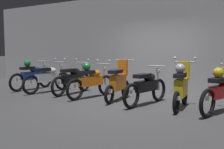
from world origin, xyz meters
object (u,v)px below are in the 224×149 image
Objects in this scene: motorbike_slot_1 at (48,78)px; motorbike_slot_7 at (221,91)px; motorbike_slot_2 at (73,79)px; motorbike_slot_5 at (147,87)px; motorbike_slot_4 at (118,82)px; motorbike_slot_0 at (32,75)px; motorbike_slot_3 at (91,80)px; motorbike_slot_6 at (181,86)px.

motorbike_slot_1 and motorbike_slot_7 have the same top height.
motorbike_slot_2 reaches higher than motorbike_slot_5.
motorbike_slot_4 is 0.87× the size of motorbike_slot_7.
motorbike_slot_4 reaches higher than motorbike_slot_7.
motorbike_slot_0 is at bearing -179.67° from motorbike_slot_4.
motorbike_slot_2 is at bearing 179.46° from motorbike_slot_7.
motorbike_slot_1 is (0.95, -0.09, -0.03)m from motorbike_slot_0.
motorbike_slot_0 is at bearing -176.28° from motorbike_slot_2.
motorbike_slot_4 is at bearing 175.06° from motorbike_slot_5.
motorbike_slot_6 is at bearing 1.50° from motorbike_slot_3.
motorbike_slot_0 is 0.95m from motorbike_slot_1.
motorbike_slot_1 is at bearing -167.30° from motorbike_slot_2.
motorbike_slot_7 is (2.84, 0.06, 0.00)m from motorbike_slot_4.
motorbike_slot_0 is at bearing 174.63° from motorbike_slot_1.
motorbike_slot_1 reaches higher than motorbike_slot_5.
motorbike_slot_1 and motorbike_slot_2 have the same top height.
motorbike_slot_2 is 3.77m from motorbike_slot_6.
motorbike_slot_7 is (1.89, 0.14, 0.04)m from motorbike_slot_5.
motorbike_slot_7 is (3.77, 0.14, 0.00)m from motorbike_slot_3.
motorbike_slot_5 is (2.83, -0.18, -0.00)m from motorbike_slot_2.
motorbike_slot_5 is at bearing -4.94° from motorbike_slot_4.
motorbike_slot_4 is at bearing -3.07° from motorbike_slot_2.
motorbike_slot_2 is (1.88, 0.12, -0.03)m from motorbike_slot_0.
motorbike_slot_4 reaches higher than motorbike_slot_5.
motorbike_slot_4 reaches higher than motorbike_slot_2.
motorbike_slot_1 is 0.96m from motorbike_slot_2.
motorbike_slot_0 is 1.00× the size of motorbike_slot_2.
motorbike_slot_3 is 1.16× the size of motorbike_slot_4.
motorbike_slot_4 reaches higher than motorbike_slot_1.
motorbike_slot_0 is 1.17× the size of motorbike_slot_6.
motorbike_slot_2 is 1.00× the size of motorbike_slot_5.
motorbike_slot_3 is (2.83, -0.07, 0.00)m from motorbike_slot_0.
motorbike_slot_2 is (0.94, 0.21, 0.00)m from motorbike_slot_1.
motorbike_slot_2 is 2.84m from motorbike_slot_5.
motorbike_slot_1 is at bearing -178.81° from motorbike_slot_6.
motorbike_slot_5 is at bearing -175.74° from motorbike_slot_6.
motorbike_slot_4 is at bearing 2.24° from motorbike_slot_1.
motorbike_slot_7 is at bearing 1.69° from motorbike_slot_1.
motorbike_slot_1 is 1.17× the size of motorbike_slot_6.
motorbike_slot_6 is (0.94, 0.07, 0.08)m from motorbike_slot_5.
motorbike_slot_5 is at bearing -3.70° from motorbike_slot_2.
motorbike_slot_7 is at bearing 0.67° from motorbike_slot_0.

